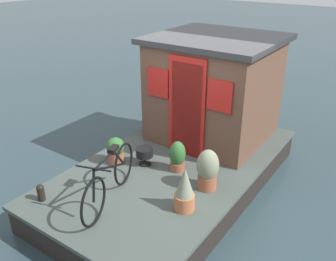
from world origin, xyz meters
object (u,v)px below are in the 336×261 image
(potted_plant_mint, at_px, (178,157))
(potted_plant_ivy, at_px, (208,169))
(houseboat_cabin, at_px, (214,88))
(potted_plant_lavender, at_px, (185,190))
(potted_plant_geranium, at_px, (116,150))
(bicycle, at_px, (110,179))
(mooring_bollard, at_px, (41,192))
(charcoal_grill, at_px, (144,153))

(potted_plant_mint, xyz_separation_m, potted_plant_ivy, (-0.18, -0.67, 0.08))
(potted_plant_mint, height_order, potted_plant_ivy, potted_plant_ivy)
(houseboat_cabin, relative_size, potted_plant_mint, 4.18)
(potted_plant_lavender, distance_m, potted_plant_geranium, 1.72)
(bicycle, bearing_deg, potted_plant_lavender, -65.20)
(potted_plant_mint, distance_m, mooring_bollard, 2.20)
(bicycle, relative_size, potted_plant_mint, 3.04)
(potted_plant_ivy, bearing_deg, houseboat_cabin, 26.31)
(charcoal_grill, bearing_deg, houseboat_cabin, -12.98)
(potted_plant_ivy, height_order, mooring_bollard, potted_plant_ivy)
(charcoal_grill, relative_size, mooring_bollard, 1.18)
(potted_plant_mint, xyz_separation_m, potted_plant_lavender, (-0.82, -0.66, 0.06))
(potted_plant_geranium, distance_m, mooring_bollard, 1.46)
(bicycle, xyz_separation_m, potted_plant_mint, (1.28, -0.33, -0.12))
(potted_plant_lavender, relative_size, potted_plant_ivy, 1.02)
(potted_plant_mint, bearing_deg, houseboat_cabin, 6.56)
(potted_plant_ivy, relative_size, mooring_bollard, 2.49)
(charcoal_grill, distance_m, mooring_bollard, 1.79)
(charcoal_grill, bearing_deg, potted_plant_mint, -73.15)
(bicycle, height_order, potted_plant_ivy, bicycle)
(potted_plant_lavender, bearing_deg, charcoal_grill, 62.03)
(potted_plant_geranium, bearing_deg, mooring_bollard, 173.24)
(houseboat_cabin, distance_m, bicycle, 2.87)
(potted_plant_lavender, relative_size, mooring_bollard, 2.54)
(bicycle, distance_m, potted_plant_mint, 1.32)
(bicycle, height_order, mooring_bollard, bicycle)
(potted_plant_geranium, bearing_deg, bicycle, -141.68)
(mooring_bollard, bearing_deg, potted_plant_geranium, -6.76)
(potted_plant_mint, relative_size, potted_plant_lavender, 0.79)
(potted_plant_lavender, bearing_deg, potted_plant_ivy, -0.69)
(bicycle, xyz_separation_m, potted_plant_lavender, (0.45, -0.98, -0.06))
(houseboat_cabin, height_order, potted_plant_geranium, houseboat_cabin)
(potted_plant_lavender, xyz_separation_m, mooring_bollard, (-1.03, 1.84, -0.18))
(potted_plant_mint, relative_size, potted_plant_ivy, 0.81)
(potted_plant_lavender, bearing_deg, bicycle, 114.80)
(potted_plant_geranium, bearing_deg, charcoal_grill, -62.19)
(potted_plant_geranium, xyz_separation_m, charcoal_grill, (0.24, -0.45, -0.03))
(mooring_bollard, bearing_deg, potted_plant_mint, -32.59)
(potted_plant_mint, distance_m, potted_plant_geranium, 1.09)
(potted_plant_lavender, bearing_deg, potted_plant_mint, 38.75)
(mooring_bollard, bearing_deg, charcoal_grill, -20.20)
(potted_plant_mint, relative_size, potted_plant_geranium, 1.12)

